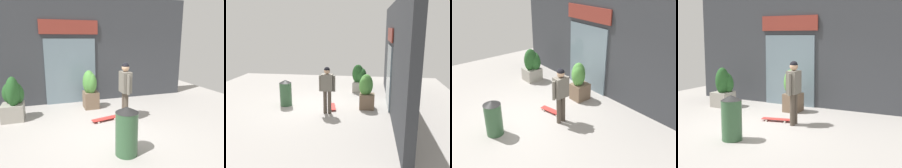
# 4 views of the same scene
# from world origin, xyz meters

# --- Properties ---
(ground_plane) EXTENTS (12.00, 12.00, 0.00)m
(ground_plane) POSITION_xyz_m (0.00, 0.00, 0.00)
(ground_plane) COLOR #9E9993
(building_facade) EXTENTS (8.41, 0.31, 3.89)m
(building_facade) POSITION_xyz_m (-0.02, 2.95, 1.93)
(building_facade) COLOR #383A3F
(building_facade) RESTS_ON ground_plane
(skateboarder) EXTENTS (0.26, 0.58, 1.70)m
(skateboarder) POSITION_xyz_m (0.78, 0.59, 1.04)
(skateboarder) COLOR #4C4238
(skateboarder) RESTS_ON ground_plane
(skateboard) EXTENTS (0.85, 0.37, 0.08)m
(skateboard) POSITION_xyz_m (0.20, 0.68, 0.06)
(skateboard) COLOR red
(skateboard) RESTS_ON ground_plane
(planter_box_left) EXTENTS (0.52, 0.59, 1.32)m
(planter_box_left) POSITION_xyz_m (0.04, 1.95, 0.70)
(planter_box_left) COLOR brown
(planter_box_left) RESTS_ON ground_plane
(planter_box_right) EXTENTS (0.63, 0.67, 1.31)m
(planter_box_right) POSITION_xyz_m (-2.32, 1.61, 0.65)
(planter_box_right) COLOR gray
(planter_box_right) RESTS_ON ground_plane
(trash_bin) EXTENTS (0.47, 0.47, 1.03)m
(trash_bin) POSITION_xyz_m (0.11, -1.19, 0.52)
(trash_bin) COLOR #335938
(trash_bin) RESTS_ON ground_plane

